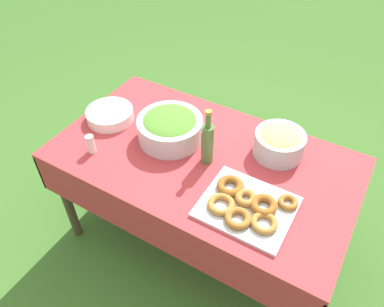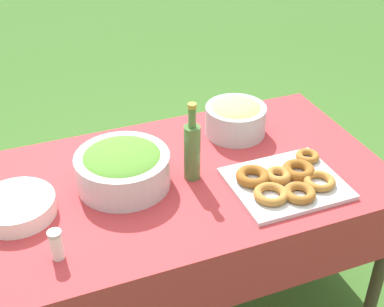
% 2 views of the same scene
% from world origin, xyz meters
% --- Properties ---
extents(ground_plane, '(14.00, 14.00, 0.00)m').
position_xyz_m(ground_plane, '(0.00, 0.00, 0.00)').
color(ground_plane, '#3D6B28').
extents(picnic_table, '(1.46, 0.83, 0.69)m').
position_xyz_m(picnic_table, '(0.00, 0.00, 0.60)').
color(picnic_table, '#B73338').
rests_on(picnic_table, ground_plane).
extents(salad_bowl, '(0.33, 0.33, 0.14)m').
position_xyz_m(salad_bowl, '(0.21, -0.03, 0.76)').
color(salad_bowl, silver).
rests_on(salad_bowl, picnic_table).
extents(pasta_bowl, '(0.24, 0.24, 0.14)m').
position_xyz_m(pasta_bowl, '(-0.30, -0.20, 0.76)').
color(pasta_bowl, '#B2B7BC').
rests_on(pasta_bowl, picnic_table).
extents(donut_platter, '(0.39, 0.33, 0.05)m').
position_xyz_m(donut_platter, '(-0.31, 0.18, 0.71)').
color(donut_platter, silver).
rests_on(donut_platter, picnic_table).
extents(plate_stack, '(0.25, 0.25, 0.06)m').
position_xyz_m(plate_stack, '(0.57, 0.00, 0.72)').
color(plate_stack, white).
rests_on(plate_stack, picnic_table).
extents(olive_oil_bottle, '(0.06, 0.06, 0.29)m').
position_xyz_m(olive_oil_bottle, '(-0.03, 0.01, 0.80)').
color(olive_oil_bottle, '#4C7238').
rests_on(olive_oil_bottle, picnic_table).
extents(salt_shaker, '(0.04, 0.04, 0.10)m').
position_xyz_m(salt_shaker, '(0.49, 0.25, 0.74)').
color(salt_shaker, white).
rests_on(salt_shaker, picnic_table).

